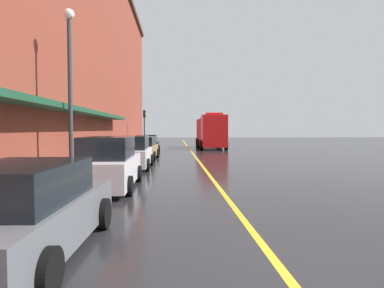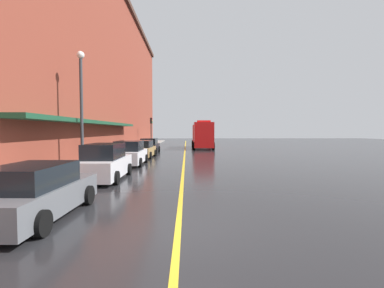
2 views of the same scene
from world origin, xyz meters
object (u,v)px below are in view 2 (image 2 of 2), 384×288
object	(u,v)px
parking_meter_2	(130,145)
street_lamp_left	(81,98)
parked_car_4	(150,146)
parking_meter_1	(129,145)
traffic_light_near	(151,126)
parked_car_0	(36,193)
parked_car_1	(105,163)
parked_car_2	(130,154)
fire_truck	(202,135)
parking_meter_0	(128,145)
parked_car_3	(142,149)

from	to	relation	value
parking_meter_2	street_lamp_left	world-z (taller)	street_lamp_left
parked_car_4	parking_meter_1	distance (m)	4.47
street_lamp_left	traffic_light_near	distance (m)	26.87
parked_car_0	parked_car_1	distance (m)	6.24
parked_car_2	parking_meter_2	distance (m)	7.22
parked_car_0	parking_meter_1	distance (m)	19.27
fire_truck	parked_car_2	bearing A→B (deg)	-19.01
parking_meter_1	traffic_light_near	size ratio (longest dim) A/B	0.31
street_lamp_left	fire_truck	bearing A→B (deg)	69.30
parked_car_0	parked_car_4	bearing A→B (deg)	1.38
parked_car_0	parked_car_4	xyz separation A→B (m)	(0.08, 23.46, 0.03)
traffic_light_near	parked_car_4	bearing A→B (deg)	-83.69
parking_meter_2	traffic_light_near	distance (m)	16.31
parked_car_4	fire_truck	size ratio (longest dim) A/B	0.51
fire_truck	parking_meter_0	distance (m)	14.35
traffic_light_near	parked_car_2	bearing A→B (deg)	-86.56
parked_car_1	parked_car_3	size ratio (longest dim) A/B	1.04
fire_truck	street_lamp_left	xyz separation A→B (m)	(-8.33, -22.04, 2.61)
parked_car_3	street_lamp_left	world-z (taller)	street_lamp_left
fire_truck	parking_meter_1	distance (m)	13.88
parked_car_2	parking_meter_1	world-z (taller)	parked_car_2
parked_car_4	parking_meter_0	world-z (taller)	parked_car_4
parking_meter_1	traffic_light_near	distance (m)	16.44
parked_car_0	parked_car_2	distance (m)	12.28
parking_meter_1	street_lamp_left	world-z (taller)	street_lamp_left
parking_meter_0	traffic_light_near	distance (m)	17.00
fire_truck	street_lamp_left	size ratio (longest dim) A/B	1.27
parked_car_4	parked_car_2	bearing A→B (deg)	-179.26
parked_car_2	parked_car_4	xyz separation A→B (m)	(-0.06, 11.17, -0.05)
parked_car_0	parked_car_3	xyz separation A→B (m)	(0.18, 17.68, 0.01)
parked_car_3	parking_meter_1	distance (m)	2.17
parked_car_3	parked_car_4	distance (m)	5.78
fire_truck	traffic_light_near	bearing A→B (deg)	-122.29
parked_car_0	parking_meter_2	bearing A→B (deg)	5.46
parked_car_3	parking_meter_2	bearing A→B (deg)	43.66
parked_car_2	parked_car_4	size ratio (longest dim) A/B	0.97
parked_car_3	fire_truck	bearing A→B (deg)	-23.55
parking_meter_1	traffic_light_near	bearing A→B (deg)	89.78
parked_car_1	parking_meter_2	bearing A→B (deg)	6.07
parked_car_2	parked_car_0	bearing A→B (deg)	179.47
parked_car_1	parking_meter_0	xyz separation A→B (m)	(-1.46, 12.42, 0.21)
parked_car_0	fire_truck	distance (m)	31.41
parked_car_0	parking_meter_0	world-z (taller)	parked_car_0
parked_car_3	parking_meter_0	bearing A→B (deg)	58.69
fire_truck	parking_meter_1	xyz separation A→B (m)	(-7.73, -11.51, -0.73)
parking_meter_0	street_lamp_left	size ratio (longest dim) A/B	0.19
parked_car_2	parking_meter_1	bearing A→B (deg)	12.00
parked_car_1	parked_car_2	size ratio (longest dim) A/B	1.06
parked_car_1	parking_meter_1	xyz separation A→B (m)	(-1.46, 12.99, 0.21)
parked_car_1	parking_meter_0	world-z (taller)	parked_car_1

